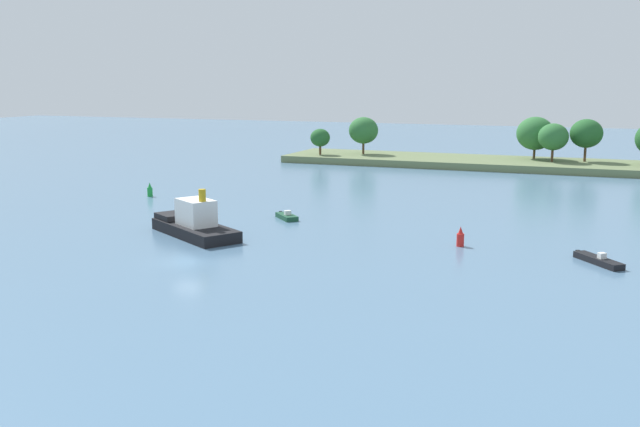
# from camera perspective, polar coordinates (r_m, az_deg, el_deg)

# --- Properties ---
(ground_plane) EXTENTS (400.00, 400.00, 0.00)m
(ground_plane) POSITION_cam_1_polar(r_m,az_deg,el_deg) (63.32, -10.42, -3.74)
(ground_plane) COLOR slate
(treeline_island) EXTENTS (76.01, 16.59, 8.87)m
(treeline_island) POSITION_cam_1_polar(r_m,az_deg,el_deg) (134.20, 14.47, 4.73)
(treeline_island) COLOR #66754C
(treeline_island) RESTS_ON ground
(small_motorboat) EXTENTS (4.23, 4.83, 1.04)m
(small_motorboat) POSITION_cam_1_polar(r_m,az_deg,el_deg) (65.86, 21.17, -3.47)
(small_motorboat) COLOR black
(small_motorboat) RESTS_ON ground
(fishing_skiff) EXTENTS (3.62, 3.64, 1.02)m
(fishing_skiff) POSITION_cam_1_polar(r_m,az_deg,el_deg) (81.07, -2.65, -0.23)
(fishing_skiff) COLOR #19472D
(fishing_skiff) RESTS_ON ground
(tugboat) EXTENTS (12.06, 9.61, 4.95)m
(tugboat) POSITION_cam_1_polar(r_m,az_deg,el_deg) (73.37, -9.95, -0.77)
(tugboat) COLOR black
(tugboat) RESTS_ON ground
(channel_buoy_red) EXTENTS (0.70, 0.70, 1.90)m
(channel_buoy_red) POSITION_cam_1_polar(r_m,az_deg,el_deg) (68.94, 11.06, -1.90)
(channel_buoy_red) COLOR red
(channel_buoy_red) RESTS_ON ground
(channel_buoy_green) EXTENTS (0.70, 0.70, 1.90)m
(channel_buoy_green) POSITION_cam_1_polar(r_m,az_deg,el_deg) (99.24, -13.32, 1.79)
(channel_buoy_green) COLOR green
(channel_buoy_green) RESTS_ON ground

